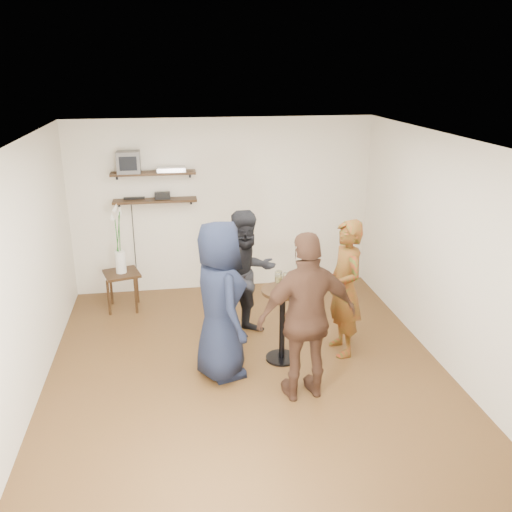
{
  "coord_description": "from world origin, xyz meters",
  "views": [
    {
      "loc": [
        -0.75,
        -5.41,
        3.31
      ],
      "look_at": [
        0.17,
        0.4,
        1.22
      ],
      "focal_mm": 38.0,
      "sensor_mm": 36.0,
      "label": 1
    }
  ],
  "objects_px": {
    "person_plaid": "(345,288)",
    "radio": "(162,196)",
    "crt_monitor": "(129,162)",
    "person_dark": "(247,275)",
    "person_navy": "(220,301)",
    "side_table": "(122,278)",
    "dvd_deck": "(171,169)",
    "person_brown": "(307,318)",
    "drinks_table": "(282,315)"
  },
  "relations": [
    {
      "from": "radio",
      "to": "side_table",
      "type": "distance_m",
      "value": 1.32
    },
    {
      "from": "dvd_deck",
      "to": "person_brown",
      "type": "relative_size",
      "value": 0.22
    },
    {
      "from": "person_dark",
      "to": "side_table",
      "type": "bearing_deg",
      "value": 123.26
    },
    {
      "from": "person_dark",
      "to": "person_brown",
      "type": "bearing_deg",
      "value": -98.39
    },
    {
      "from": "radio",
      "to": "side_table",
      "type": "height_order",
      "value": "radio"
    },
    {
      "from": "person_plaid",
      "to": "person_navy",
      "type": "bearing_deg",
      "value": -85.32
    },
    {
      "from": "crt_monitor",
      "to": "person_navy",
      "type": "bearing_deg",
      "value": -67.1
    },
    {
      "from": "drinks_table",
      "to": "person_dark",
      "type": "relative_size",
      "value": 0.54
    },
    {
      "from": "radio",
      "to": "person_plaid",
      "type": "relative_size",
      "value": 0.13
    },
    {
      "from": "side_table",
      "to": "crt_monitor",
      "type": "bearing_deg",
      "value": 70.01
    },
    {
      "from": "crt_monitor",
      "to": "person_navy",
      "type": "distance_m",
      "value": 2.87
    },
    {
      "from": "dvd_deck",
      "to": "person_dark",
      "type": "bearing_deg",
      "value": -60.63
    },
    {
      "from": "side_table",
      "to": "person_dark",
      "type": "xyz_separation_m",
      "value": [
        1.63,
        -1.05,
        0.36
      ]
    },
    {
      "from": "crt_monitor",
      "to": "person_plaid",
      "type": "distance_m",
      "value": 3.53
    },
    {
      "from": "dvd_deck",
      "to": "person_brown",
      "type": "bearing_deg",
      "value": -66.93
    },
    {
      "from": "dvd_deck",
      "to": "person_plaid",
      "type": "xyz_separation_m",
      "value": [
        1.94,
        -2.17,
        -1.07
      ]
    },
    {
      "from": "drinks_table",
      "to": "person_dark",
      "type": "xyz_separation_m",
      "value": [
        -0.31,
        0.7,
        0.25
      ]
    },
    {
      "from": "person_dark",
      "to": "person_brown",
      "type": "distance_m",
      "value": 1.51
    },
    {
      "from": "side_table",
      "to": "person_navy",
      "type": "height_order",
      "value": "person_navy"
    },
    {
      "from": "person_dark",
      "to": "person_brown",
      "type": "xyz_separation_m",
      "value": [
        0.41,
        -1.45,
        0.07
      ]
    },
    {
      "from": "crt_monitor",
      "to": "drinks_table",
      "type": "height_order",
      "value": "crt_monitor"
    },
    {
      "from": "person_dark",
      "to": "person_navy",
      "type": "relative_size",
      "value": 0.93
    },
    {
      "from": "dvd_deck",
      "to": "side_table",
      "type": "height_order",
      "value": "dvd_deck"
    },
    {
      "from": "person_plaid",
      "to": "person_navy",
      "type": "distance_m",
      "value": 1.52
    },
    {
      "from": "radio",
      "to": "drinks_table",
      "type": "xyz_separation_m",
      "value": [
        1.32,
        -2.24,
        -0.94
      ]
    },
    {
      "from": "dvd_deck",
      "to": "radio",
      "type": "bearing_deg",
      "value": 180.0
    },
    {
      "from": "person_dark",
      "to": "person_brown",
      "type": "height_order",
      "value": "person_brown"
    },
    {
      "from": "drinks_table",
      "to": "person_brown",
      "type": "bearing_deg",
      "value": -82.73
    },
    {
      "from": "crt_monitor",
      "to": "person_navy",
      "type": "relative_size",
      "value": 0.18
    },
    {
      "from": "person_brown",
      "to": "drinks_table",
      "type": "bearing_deg",
      "value": -90.0
    },
    {
      "from": "radio",
      "to": "person_brown",
      "type": "height_order",
      "value": "person_brown"
    },
    {
      "from": "dvd_deck",
      "to": "side_table",
      "type": "bearing_deg",
      "value": -147.1
    },
    {
      "from": "crt_monitor",
      "to": "radio",
      "type": "relative_size",
      "value": 1.45
    },
    {
      "from": "crt_monitor",
      "to": "person_plaid",
      "type": "bearing_deg",
      "value": -40.68
    },
    {
      "from": "person_dark",
      "to": "person_navy",
      "type": "bearing_deg",
      "value": -139.68
    },
    {
      "from": "dvd_deck",
      "to": "person_dark",
      "type": "height_order",
      "value": "dvd_deck"
    },
    {
      "from": "person_plaid",
      "to": "radio",
      "type": "bearing_deg",
      "value": -141.49
    },
    {
      "from": "person_plaid",
      "to": "person_dark",
      "type": "bearing_deg",
      "value": -125.64
    },
    {
      "from": "radio",
      "to": "person_dark",
      "type": "bearing_deg",
      "value": -56.7
    },
    {
      "from": "radio",
      "to": "person_brown",
      "type": "bearing_deg",
      "value": -64.62
    },
    {
      "from": "side_table",
      "to": "person_dark",
      "type": "distance_m",
      "value": 1.98
    },
    {
      "from": "dvd_deck",
      "to": "drinks_table",
      "type": "bearing_deg",
      "value": -62.23
    },
    {
      "from": "radio",
      "to": "drinks_table",
      "type": "height_order",
      "value": "radio"
    },
    {
      "from": "person_brown",
      "to": "radio",
      "type": "bearing_deg",
      "value": -71.89
    },
    {
      "from": "radio",
      "to": "person_navy",
      "type": "height_order",
      "value": "person_navy"
    },
    {
      "from": "person_plaid",
      "to": "crt_monitor",
      "type": "bearing_deg",
      "value": -136.01
    },
    {
      "from": "drinks_table",
      "to": "person_brown",
      "type": "xyz_separation_m",
      "value": [
        0.1,
        -0.76,
        0.32
      ]
    },
    {
      "from": "person_navy",
      "to": "side_table",
      "type": "bearing_deg",
      "value": 17.24
    },
    {
      "from": "dvd_deck",
      "to": "radio",
      "type": "relative_size",
      "value": 1.82
    },
    {
      "from": "side_table",
      "to": "person_plaid",
      "type": "xyz_separation_m",
      "value": [
        2.7,
        -1.67,
        0.37
      ]
    }
  ]
}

